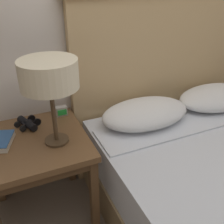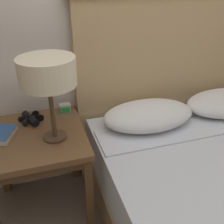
{
  "view_description": "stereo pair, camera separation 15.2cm",
  "coord_description": "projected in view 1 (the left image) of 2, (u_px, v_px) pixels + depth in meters",
  "views": [
    {
      "loc": [
        -0.78,
        -0.56,
        1.43
      ],
      "look_at": [
        -0.24,
        0.66,
        0.69
      ],
      "focal_mm": 42.0,
      "sensor_mm": 36.0,
      "label": 1
    },
    {
      "loc": [
        -0.64,
        -0.62,
        1.43
      ],
      "look_at": [
        -0.24,
        0.66,
        0.69
      ],
      "focal_mm": 42.0,
      "sensor_mm": 36.0,
      "label": 2
    }
  ],
  "objects": [
    {
      "name": "alarm_clock",
      "position": [
        61.0,
        111.0,
        1.68
      ],
      "size": [
        0.07,
        0.05,
        0.06
      ],
      "color": "#B7B2A8",
      "rests_on": "nightstand"
    },
    {
      "name": "nightstand",
      "position": [
        35.0,
        151.0,
        1.49
      ],
      "size": [
        0.58,
        0.58,
        0.59
      ],
      "color": "brown",
      "rests_on": "ground_plane"
    },
    {
      "name": "table_lamp",
      "position": [
        49.0,
        76.0,
        1.25
      ],
      "size": [
        0.29,
        0.29,
        0.46
      ],
      "color": "#4C3823",
      "rests_on": "nightstand"
    },
    {
      "name": "binoculars_pair",
      "position": [
        27.0,
        123.0,
        1.56
      ],
      "size": [
        0.16,
        0.16,
        0.05
      ],
      "color": "black",
      "rests_on": "nightstand"
    }
  ]
}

